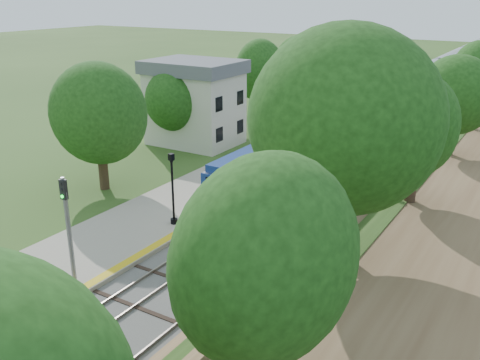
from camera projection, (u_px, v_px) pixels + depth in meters
The scene contains 10 objects.
trackbed at pixel (434, 106), 68.62m from camera, with size 9.50×170.00×0.28m.
platform at pixel (179, 205), 36.82m from camera, with size 6.40×68.00×0.38m, color gray.
yellow_stripe at pixel (214, 211), 35.35m from camera, with size 0.55×68.00×0.01m, color gold.
station_building at pixel (195, 102), 51.09m from camera, with size 8.60×6.60×8.00m.
signal_gantry at pixel (433, 74), 62.78m from camera, with size 8.40×0.38×6.20m.
trees_behind_platform at pixel (154, 120), 42.05m from camera, with size 7.82×53.32×7.21m.
train at pixel (435, 80), 75.79m from camera, with size 2.80×112.37×4.11m.
lamppost_far at pixel (173, 193), 32.80m from camera, with size 0.45×0.45×4.56m.
signal_platform at pixel (67, 221), 25.30m from camera, with size 0.33×0.26×5.66m.
signal_farside at pixel (360, 172), 32.90m from camera, with size 0.31×0.25×5.69m.
Camera 1 is at (16.22, -10.87, 14.17)m, focal length 40.00 mm.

